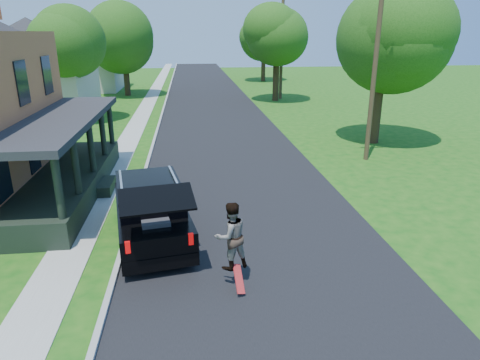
{
  "coord_description": "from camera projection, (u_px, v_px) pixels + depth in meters",
  "views": [
    {
      "loc": [
        -1.92,
        -10.85,
        6.17
      ],
      "look_at": [
        -0.26,
        3.0,
        1.33
      ],
      "focal_mm": 32.0,
      "sensor_mm": 36.0,
      "label": 1
    }
  ],
  "objects": [
    {
      "name": "front_walk",
      "position": [
        1.0,
        196.0,
        16.98
      ],
      "size": [
        6.5,
        1.2,
        0.03
      ],
      "primitive_type": "cube",
      "color": "gray",
      "rests_on": "ground"
    },
    {
      "name": "skateboard",
      "position": [
        239.0,
        280.0,
        10.65
      ],
      "size": [
        0.26,
        0.69,
        0.55
      ],
      "rotation": [
        0.0,
        0.0,
        0.28
      ],
      "color": "#970D0D",
      "rests_on": "ground"
    },
    {
      "name": "tree_left_mid",
      "position": [
        69.0,
        43.0,
        29.72
      ],
      "size": [
        5.38,
        5.39,
        8.12
      ],
      "rotation": [
        0.0,
        0.0,
        -0.12
      ],
      "color": "black",
      "rests_on": "ground"
    },
    {
      "name": "utility_pole_far",
      "position": [
        282.0,
        38.0,
        40.01
      ],
      "size": [
        1.8,
        0.33,
        10.87
      ],
      "rotation": [
        0.0,
        0.0,
        -0.11
      ],
      "color": "#493121",
      "rests_on": "ground"
    },
    {
      "name": "ground",
      "position": [
        261.0,
        256.0,
        12.42
      ],
      "size": [
        140.0,
        140.0,
        0.0
      ],
      "primitive_type": "plane",
      "color": "#115010",
      "rests_on": "ground"
    },
    {
      "name": "neighbor_house_far",
      "position": [
        81.0,
        51.0,
        47.05
      ],
      "size": [
        12.78,
        12.78,
        8.3
      ],
      "color": "#B4AC9F",
      "rests_on": "ground"
    },
    {
      "name": "black_suv",
      "position": [
        151.0,
        212.0,
        13.16
      ],
      "size": [
        2.8,
        5.48,
        2.44
      ],
      "rotation": [
        0.0,
        0.0,
        0.17
      ],
      "color": "black",
      "rests_on": "ground"
    },
    {
      "name": "skateboarder",
      "position": [
        231.0,
        236.0,
        10.68
      ],
      "size": [
        1.06,
        0.95,
        1.78
      ],
      "rotation": [
        0.0,
        0.0,
        3.53
      ],
      "color": "black",
      "rests_on": "ground"
    },
    {
      "name": "tree_right_far",
      "position": [
        263.0,
        35.0,
        54.7
      ],
      "size": [
        5.95,
        5.77,
        8.79
      ],
      "rotation": [
        0.0,
        0.0,
        0.06
      ],
      "color": "black",
      "rests_on": "ground"
    },
    {
      "name": "tree_left_far",
      "position": [
        123.0,
        33.0,
        42.01
      ],
      "size": [
        7.44,
        7.56,
        9.5
      ],
      "rotation": [
        0.0,
        0.0,
        -0.25
      ],
      "color": "black",
      "rests_on": "ground"
    },
    {
      "name": "curb",
      "position": [
        160.0,
        123.0,
        30.73
      ],
      "size": [
        0.15,
        120.0,
        0.12
      ],
      "primitive_type": "cube",
      "color": "#9C9C97",
      "rests_on": "ground"
    },
    {
      "name": "utility_pole_near",
      "position": [
        374.0,
        73.0,
        20.46
      ],
      "size": [
        1.46,
        0.25,
        8.34
      ],
      "rotation": [
        0.0,
        0.0,
        -0.05
      ],
      "color": "#493121",
      "rests_on": "ground"
    },
    {
      "name": "sidewalk",
      "position": [
        138.0,
        123.0,
        30.55
      ],
      "size": [
        1.3,
        120.0,
        0.03
      ],
      "primitive_type": "cube",
      "color": "gray",
      "rests_on": "ground"
    },
    {
      "name": "street",
      "position": [
        216.0,
        121.0,
        31.18
      ],
      "size": [
        8.0,
        120.0,
        0.02
      ],
      "primitive_type": "cube",
      "color": "black",
      "rests_on": "ground"
    },
    {
      "name": "tree_right_mid",
      "position": [
        277.0,
        31.0,
        38.65
      ],
      "size": [
        7.71,
        7.48,
        9.52
      ],
      "rotation": [
        0.0,
        0.0,
        0.37
      ],
      "color": "black",
      "rests_on": "ground"
    },
    {
      "name": "tree_right_near",
      "position": [
        383.0,
        36.0,
        23.32
      ],
      "size": [
        7.48,
        7.68,
        9.17
      ],
      "rotation": [
        0.0,
        0.0,
        -0.39
      ],
      "color": "black",
      "rests_on": "ground"
    },
    {
      "name": "neighbor_house_mid",
      "position": [
        32.0,
        60.0,
        32.04
      ],
      "size": [
        12.78,
        12.78,
        8.3
      ],
      "color": "#B4AC9F",
      "rests_on": "ground"
    }
  ]
}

